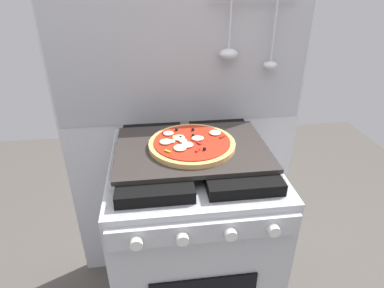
% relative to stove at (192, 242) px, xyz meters
% --- Properties ---
extents(kitchen_backsplash, '(1.10, 0.09, 1.55)m').
position_rel_stove_xyz_m(kitchen_backsplash, '(0.00, 0.34, 0.34)').
color(kitchen_backsplash, silver).
rests_on(kitchen_backsplash, ground_plane).
extents(stove, '(0.60, 0.64, 0.90)m').
position_rel_stove_xyz_m(stove, '(0.00, 0.00, 0.00)').
color(stove, '#B7BABF').
rests_on(stove, ground_plane).
extents(baking_tray, '(0.54, 0.38, 0.02)m').
position_rel_stove_xyz_m(baking_tray, '(0.00, 0.00, 0.46)').
color(baking_tray, '#2D2826').
rests_on(baking_tray, stove).
extents(pizza_left, '(0.31, 0.31, 0.03)m').
position_rel_stove_xyz_m(pizza_left, '(-0.00, -0.00, 0.48)').
color(pizza_left, tan).
rests_on(pizza_left, baking_tray).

